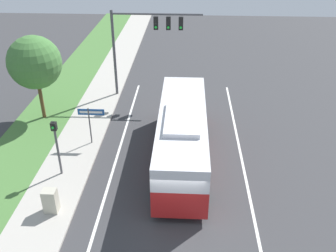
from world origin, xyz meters
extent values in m
plane|color=#38383A|center=(0.00, 0.00, 0.00)|extent=(80.00, 80.00, 0.00)
cube|color=#ADA89E|center=(-6.20, 0.00, 0.06)|extent=(2.80, 80.00, 0.12)
cube|color=silver|center=(-3.60, 0.00, 0.00)|extent=(0.14, 30.00, 0.01)
cube|color=silver|center=(3.60, 0.00, 0.00)|extent=(0.14, 30.00, 0.01)
cube|color=red|center=(0.15, 4.47, 1.08)|extent=(2.56, 10.29, 1.44)
cube|color=silver|center=(0.15, 4.47, 2.39)|extent=(2.56, 10.29, 1.18)
cube|color=black|center=(0.15, 4.47, 1.98)|extent=(2.60, 9.47, 0.89)
cube|color=silver|center=(0.15, 3.70, 3.10)|extent=(1.79, 3.60, 0.24)
cylinder|color=black|center=(-1.08, 7.66, 0.47)|extent=(0.28, 0.94, 0.94)
cylinder|color=black|center=(1.38, 7.66, 0.47)|extent=(0.28, 0.94, 0.94)
cylinder|color=black|center=(-1.08, 1.28, 0.47)|extent=(0.28, 0.94, 0.94)
cylinder|color=black|center=(1.38, 1.28, 0.47)|extent=(0.28, 0.94, 0.94)
cylinder|color=#4C4C51|center=(-5.05, 13.08, 3.24)|extent=(0.20, 0.20, 6.48)
cylinder|color=#4C4C51|center=(-1.86, 13.08, 6.23)|extent=(6.38, 0.14, 0.14)
cube|color=black|center=(-1.94, 13.08, 5.61)|extent=(0.32, 0.28, 0.90)
sphere|color=#1ED838|center=(-1.94, 12.90, 5.36)|extent=(0.18, 0.18, 0.18)
cube|color=black|center=(-1.06, 13.08, 5.61)|extent=(0.32, 0.28, 0.90)
sphere|color=#1ED838|center=(-1.06, 12.90, 5.36)|extent=(0.18, 0.18, 0.18)
cube|color=black|center=(-0.18, 13.08, 5.61)|extent=(0.32, 0.28, 0.90)
sphere|color=#1ED838|center=(-0.18, 12.90, 5.36)|extent=(0.18, 0.18, 0.18)
cylinder|color=#4C4C51|center=(-6.27, 2.71, 1.62)|extent=(0.12, 0.12, 3.24)
cube|color=black|center=(-6.27, 2.71, 3.02)|extent=(0.28, 0.24, 0.44)
sphere|color=#1ED838|center=(-6.27, 2.56, 3.02)|extent=(0.14, 0.14, 0.14)
cylinder|color=#4C4C51|center=(-5.36, 5.87, 1.23)|extent=(0.08, 0.08, 2.45)
cube|color=#19478C|center=(-5.21, 5.87, 2.21)|extent=(1.58, 0.03, 0.39)
cube|color=white|center=(-5.21, 5.85, 2.21)|extent=(1.34, 0.01, 0.14)
cube|color=#B7B29E|center=(-5.82, -0.22, 0.72)|extent=(0.63, 0.52, 1.20)
cylinder|color=brown|center=(-9.39, 9.00, 1.55)|extent=(0.24, 0.24, 2.91)
sphere|color=#427538|center=(-9.39, 9.00, 4.04)|extent=(3.43, 3.43, 3.43)
camera|label=1|loc=(0.31, -13.23, 12.23)|focal=40.00mm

